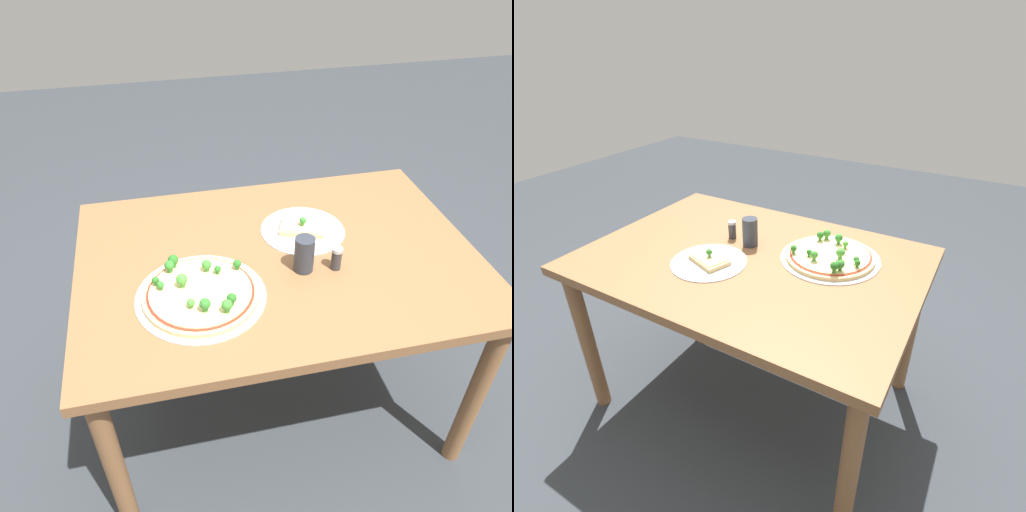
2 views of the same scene
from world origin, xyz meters
The scene contains 6 objects.
ground_plane centered at (0.00, 0.00, 0.00)m, with size 8.00×8.00×0.00m, color #33383D.
dining_table centered at (0.00, 0.00, 0.65)m, with size 1.28×0.90×0.74m.
pizza_tray_whole centered at (0.27, 0.14, 0.75)m, with size 0.38×0.38×0.07m.
pizza_tray_slice centered at (-0.11, -0.11, 0.75)m, with size 0.29×0.29×0.06m.
drinking_cup centered at (-0.06, 0.09, 0.80)m, with size 0.06×0.06×0.12m, color #2D333D.
condiment_shaker centered at (-0.16, 0.10, 0.78)m, with size 0.03×0.03×0.08m.
Camera 2 is at (0.74, -1.13, 1.50)m, focal length 28.00 mm.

